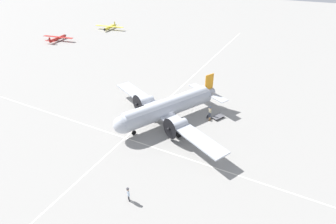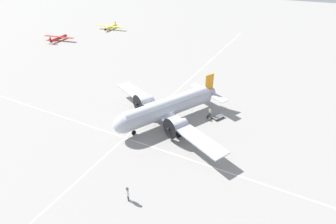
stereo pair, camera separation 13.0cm
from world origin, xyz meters
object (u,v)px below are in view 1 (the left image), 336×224
airliner_main (166,108)px  crew_foreground (128,193)px  baggage_cart (218,117)px  suitcase_upright_spare (207,117)px  passenger_boarding (210,111)px  light_aircraft_distant (58,38)px  suitcase_near_door (210,119)px  light_aircraft_taxiing (110,27)px

airliner_main → crew_foreground: (-15.45, -3.63, -1.43)m
baggage_cart → suitcase_upright_spare: bearing=-37.8°
airliner_main → passenger_boarding: bearing=156.1°
light_aircraft_distant → suitcase_near_door: bearing=-120.5°
passenger_boarding → baggage_cart: 1.61m
suitcase_upright_spare → light_aircraft_distant: (21.38, 56.19, 0.61)m
airliner_main → crew_foreground: airliner_main is taller
light_aircraft_distant → light_aircraft_taxiing: light_aircraft_taxiing is taller
suitcase_near_door → baggage_cart: size_ratio=0.22×
suitcase_near_door → baggage_cart: baggage_cart is taller
crew_foreground → suitcase_upright_spare: (19.66, -1.77, -0.90)m
airliner_main → suitcase_upright_spare: bearing=154.7°
suitcase_near_door → light_aircraft_distant: (21.97, 56.76, 0.60)m
passenger_boarding → baggage_cart: bearing=42.4°
light_aircraft_taxiing → suitcase_near_door: bearing=43.4°
passenger_boarding → suitcase_upright_spare: size_ratio=3.86×
passenger_boarding → suitcase_upright_spare: bearing=-90.8°
suitcase_near_door → light_aircraft_distant: bearing=68.8°
suitcase_upright_spare → baggage_cart: (0.72, -1.53, 0.06)m
crew_foreground → baggage_cart: size_ratio=0.79×
suitcase_upright_spare → light_aircraft_taxiing: light_aircraft_taxiing is taller
suitcase_near_door → baggage_cart: 1.62m
passenger_boarding → suitcase_upright_spare: (-0.39, 0.22, -0.93)m
airliner_main → suitcase_near_door: airliner_main is taller
airliner_main → light_aircraft_taxiing: size_ratio=2.23×
crew_foreground → baggage_cart: (20.37, -3.30, -0.85)m
crew_foreground → suitcase_near_door: size_ratio=3.64×
baggage_cart → crew_foreground: bearing=17.9°
suitcase_near_door → suitcase_upright_spare: 0.83m
airliner_main → light_aircraft_distant: size_ratio=2.31×
suitcase_near_door → light_aircraft_taxiing: light_aircraft_taxiing is taller
baggage_cart → light_aircraft_taxiing: bearing=-99.7°
suitcase_upright_spare → baggage_cart: size_ratio=0.21×
airliner_main → passenger_boarding: (4.60, -5.62, -1.40)m
suitcase_upright_spare → light_aircraft_distant: bearing=69.2°
suitcase_near_door → baggage_cart: bearing=-36.2°
airliner_main → suitcase_upright_spare: airliner_main is taller
airliner_main → crew_foreground: bearing=40.0°
passenger_boarding → baggage_cart: (0.32, -1.31, -0.87)m
baggage_cart → light_aircraft_taxiing: light_aircraft_taxiing is taller
airliner_main → passenger_boarding: airliner_main is taller
light_aircraft_taxiing → light_aircraft_distant: bearing=-23.7°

